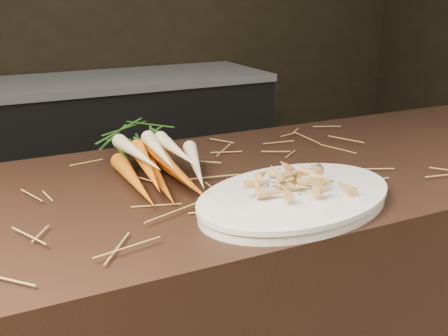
% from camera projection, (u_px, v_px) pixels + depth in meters
% --- Properties ---
extents(back_counter, '(1.82, 0.62, 0.84)m').
position_uv_depth(back_counter, '(103.00, 155.00, 3.06)').
color(back_counter, black).
rests_on(back_counter, ground).
extents(straw_bedding, '(1.40, 0.60, 0.02)m').
position_uv_depth(straw_bedding, '(188.00, 181.00, 1.19)').
color(straw_bedding, olive).
rests_on(straw_bedding, main_counter).
extents(root_veg_bunch, '(0.23, 0.57, 0.10)m').
position_uv_depth(root_veg_bunch, '(145.00, 146.00, 1.30)').
color(root_veg_bunch, orange).
rests_on(root_veg_bunch, main_counter).
extents(serving_platter, '(0.49, 0.39, 0.02)m').
position_uv_depth(serving_platter, '(295.00, 200.00, 1.08)').
color(serving_platter, white).
rests_on(serving_platter, main_counter).
extents(roasted_veg_heap, '(0.24, 0.20, 0.05)m').
position_uv_depth(roasted_veg_heap, '(296.00, 183.00, 1.07)').
color(roasted_veg_heap, '#9E703C').
rests_on(roasted_veg_heap, serving_platter).
extents(serving_fork, '(0.07, 0.16, 0.00)m').
position_uv_depth(serving_fork, '(351.00, 178.00, 1.16)').
color(serving_fork, silver).
rests_on(serving_fork, serving_platter).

